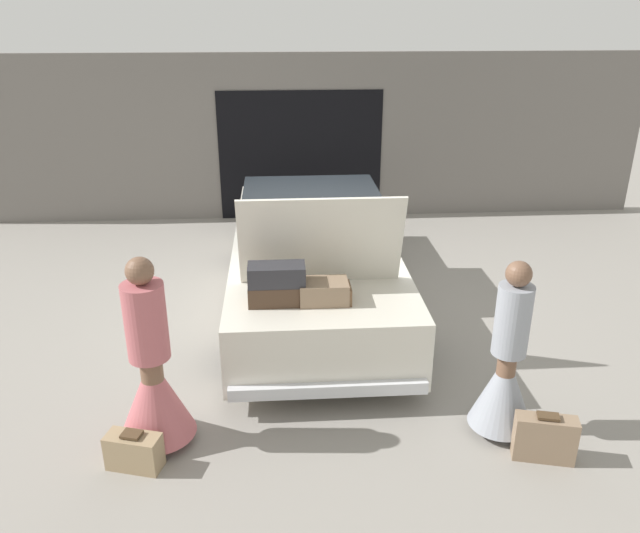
# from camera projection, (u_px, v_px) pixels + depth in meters

# --- Properties ---
(ground_plane) EXTENTS (40.00, 40.00, 0.00)m
(ground_plane) POSITION_uv_depth(u_px,v_px,m) (313.00, 301.00, 7.98)
(ground_plane) COLOR gray
(garage_wall_back) EXTENTS (12.00, 0.14, 2.80)m
(garage_wall_back) POSITION_uv_depth(u_px,v_px,m) (300.00, 138.00, 10.71)
(garage_wall_back) COLOR slate
(garage_wall_back) RESTS_ON ground_plane
(car) EXTENTS (1.95, 4.84, 1.84)m
(car) POSITION_uv_depth(u_px,v_px,m) (312.00, 256.00, 7.74)
(car) COLOR silver
(car) RESTS_ON ground_plane
(person_left) EXTENTS (0.65, 0.65, 1.71)m
(person_left) POSITION_uv_depth(u_px,v_px,m) (153.00, 380.00, 5.20)
(person_left) COLOR brown
(person_left) RESTS_ON ground_plane
(person_right) EXTENTS (0.56, 0.56, 1.62)m
(person_right) POSITION_uv_depth(u_px,v_px,m) (505.00, 374.00, 5.34)
(person_right) COLOR brown
(person_right) RESTS_ON ground_plane
(suitcase_beside_left_person) EXTENTS (0.48, 0.31, 0.34)m
(suitcase_beside_left_person) POSITION_uv_depth(u_px,v_px,m) (134.00, 451.00, 5.06)
(suitcase_beside_left_person) COLOR #9E8460
(suitcase_beside_left_person) RESTS_ON ground_plane
(suitcase_beside_right_person) EXTENTS (0.52, 0.28, 0.43)m
(suitcase_beside_right_person) POSITION_uv_depth(u_px,v_px,m) (545.00, 438.00, 5.14)
(suitcase_beside_right_person) COLOR #8C7259
(suitcase_beside_right_person) RESTS_ON ground_plane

